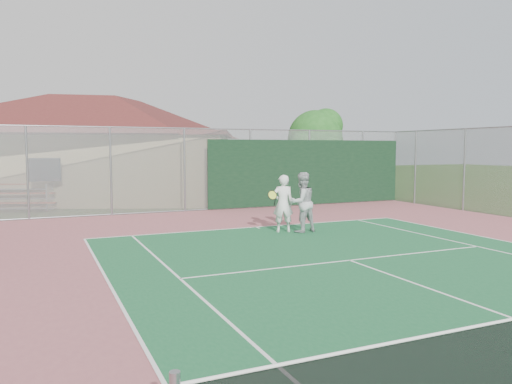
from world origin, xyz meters
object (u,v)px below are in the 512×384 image
clubhouse (99,138)px  player_white_front (283,204)px  player_grey_back (302,203)px  bleachers (18,196)px  tree (317,139)px

clubhouse → player_white_front: bearing=-50.8°
player_grey_back → bleachers: bearing=-58.2°
player_white_front → player_grey_back: size_ratio=0.96×
clubhouse → player_grey_back: size_ratio=9.06×
player_white_front → player_grey_back: 0.60m
tree → player_grey_back: (-6.10, -9.37, -2.19)m
tree → player_grey_back: 11.40m
bleachers → player_grey_back: 13.08m
player_grey_back → player_white_front: bearing=-32.8°
tree → player_white_front: tree is taller
clubhouse → bleachers: size_ratio=4.73×
tree → player_white_front: bearing=-126.1°
bleachers → tree: size_ratio=0.76×
bleachers → player_white_front: bearing=-31.1°
bleachers → tree: tree is taller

